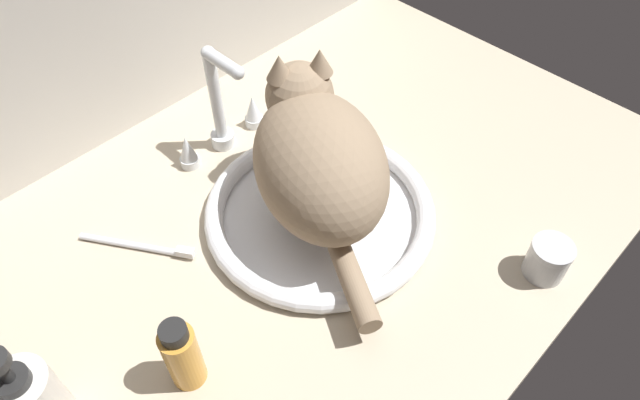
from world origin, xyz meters
TOP-DOWN VIEW (x-y plane):
  - countertop at (0.00, 0.00)cm, footprint 109.42×74.16cm
  - backsplash_wall at (0.00, 38.28)cm, footprint 109.42×2.40cm
  - sink_basin at (-2.79, -1.00)cm, footprint 34.93×34.93cm
  - faucet at (-2.79, 21.60)cm, footprint 17.27×9.82cm
  - cat at (-2.00, 0.43)cm, footprint 28.50×35.86cm
  - metal_jar at (12.18, -30.46)cm, footprint 5.85×5.85cm
  - amber_bottle at (-32.17, -7.27)cm, footprint 4.27×4.27cm
  - toothbrush at (-25.45, 13.59)cm, footprint 10.51×15.52cm

SIDE VIEW (x-z plane):
  - countertop at x=0.00cm, z-range 0.00..3.00cm
  - toothbrush at x=-25.45cm, z-range 2.77..4.47cm
  - sink_basin at x=-2.79cm, z-range 2.84..5.72cm
  - metal_jar at x=12.18cm, z-range 3.02..8.90cm
  - amber_bottle at x=-32.17cm, z-range 2.64..14.39cm
  - faucet at x=-2.79cm, z-range 0.64..20.13cm
  - cat at x=-2.00cm, z-range 4.80..24.71cm
  - backsplash_wall at x=0.00cm, z-range 0.00..44.85cm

